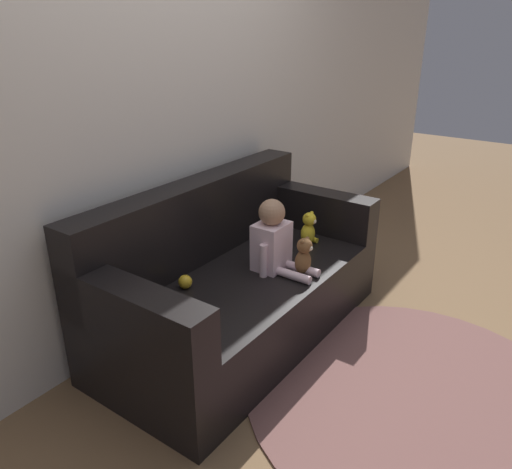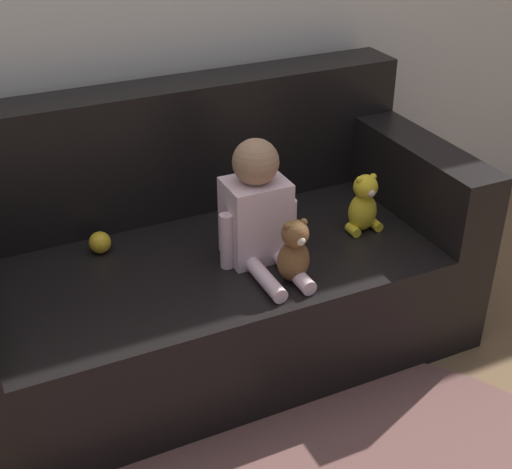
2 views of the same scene
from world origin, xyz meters
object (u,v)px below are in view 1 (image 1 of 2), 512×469
object	(u,v)px
person_baby	(274,240)
plush_toy_side	(309,229)
teddy_bear_brown	(304,256)
toy_ball	(185,282)
couch	(234,283)

from	to	relation	value
person_baby	plush_toy_side	size ratio (longest dim) A/B	1.93
teddy_bear_brown	plush_toy_side	xyz separation A→B (m)	(0.35, 0.17, -0.01)
plush_toy_side	toy_ball	distance (m)	0.86
couch	person_baby	bearing A→B (deg)	-51.60
person_baby	toy_ball	distance (m)	0.51
couch	teddy_bear_brown	bearing A→B (deg)	-62.41
person_baby	plush_toy_side	world-z (taller)	person_baby
toy_ball	couch	bearing A→B (deg)	-13.32
person_baby	plush_toy_side	xyz separation A→B (m)	(0.39, 0.01, -0.07)
couch	teddy_bear_brown	xyz separation A→B (m)	(0.17, -0.33, 0.18)
teddy_bear_brown	plush_toy_side	distance (m)	0.39
teddy_bear_brown	toy_ball	distance (m)	0.63
couch	person_baby	size ratio (longest dim) A/B	4.30
person_baby	toy_ball	world-z (taller)	person_baby
plush_toy_side	teddy_bear_brown	bearing A→B (deg)	-153.99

